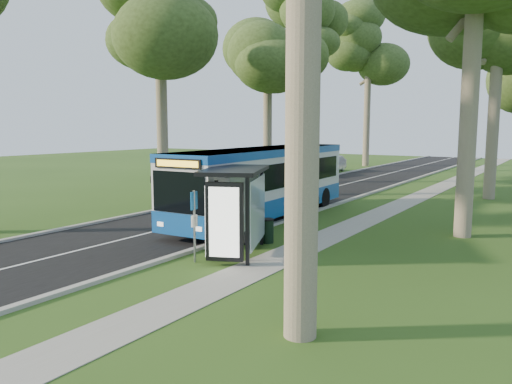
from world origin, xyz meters
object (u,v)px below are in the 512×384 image
Objects in this scene: car_silver at (331,164)px; bus_shelter at (230,195)px; litter_bin at (267,231)px; bus_stop_sign at (194,217)px; bus at (264,183)px; car_white at (317,167)px.

bus_shelter is at bearing -77.49° from car_silver.
bus_shelter is 4.27× the size of litter_bin.
bus_shelter is 32.70m from car_silver.
car_silver is at bearing 109.75° from litter_bin.
bus_stop_sign is at bearing -98.52° from litter_bin.
bus reaches higher than bus_shelter.
bus is at bearing -89.86° from car_white.
bus is at bearing 102.67° from bus_stop_sign.
bus reaches higher than car_silver.
bus_shelter is 0.83× the size of car_silver.
litter_bin is at bearing -58.99° from bus.
litter_bin is (0.54, 3.61, -1.01)m from bus_stop_sign.
car_white is at bearing 111.81° from litter_bin.
litter_bin is (-0.07, 2.47, -1.64)m from bus_shelter.
car_silver is at bearing 78.82° from car_white.
bus is 2.66× the size of car_white.
bus_shelter reaches higher than litter_bin.
car_silver reaches higher than litter_bin.
bus_stop_sign is 33.57m from car_silver.
bus_stop_sign is 1.43m from bus_shelter.
bus is 2.70× the size of car_silver.
bus is 5.06m from litter_bin.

